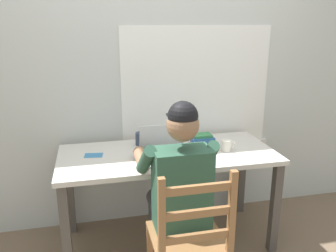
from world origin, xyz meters
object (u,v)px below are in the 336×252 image
at_px(desk, 168,164).
at_px(book_stack_main, 202,139).
at_px(landscape_photo_print, 94,155).
at_px(wooden_chair, 189,242).
at_px(seated_person, 178,184).
at_px(coffee_mug_white, 227,145).
at_px(coffee_mug_dark, 141,139).
at_px(laptop, 165,151).
at_px(computer_mouse, 206,157).

relative_size(desk, book_stack_main, 8.84).
height_order(book_stack_main, landscape_photo_print, book_stack_main).
height_order(wooden_chair, landscape_photo_print, wooden_chair).
relative_size(wooden_chair, book_stack_main, 5.30).
bearing_deg(landscape_photo_print, book_stack_main, 13.17).
distance_m(seated_person, landscape_photo_print, 0.70).
bearing_deg(book_stack_main, desk, -156.15).
bearing_deg(coffee_mug_white, landscape_photo_print, 172.72).
bearing_deg(seated_person, coffee_mug_white, 37.39).
relative_size(seated_person, coffee_mug_dark, 10.71).
height_order(wooden_chair, book_stack_main, wooden_chair).
height_order(laptop, landscape_photo_print, laptop).
height_order(wooden_chair, coffee_mug_white, wooden_chair).
bearing_deg(coffee_mug_white, desk, 171.79).
relative_size(desk, seated_person, 1.26).
relative_size(wooden_chair, coffee_mug_dark, 8.11).
height_order(coffee_mug_white, book_stack_main, coffee_mug_white).
bearing_deg(wooden_chair, laptop, 91.02).
bearing_deg(coffee_mug_white, book_stack_main, 122.78).
distance_m(computer_mouse, landscape_photo_print, 0.81).
bearing_deg(desk, computer_mouse, -37.87).
xyz_separation_m(seated_person, coffee_mug_dark, (-0.14, 0.63, 0.10)).
height_order(laptop, coffee_mug_white, laptop).
height_order(seated_person, book_stack_main, seated_person).
relative_size(seated_person, landscape_photo_print, 9.67).
distance_m(desk, book_stack_main, 0.36).
bearing_deg(book_stack_main, coffee_mug_dark, 171.17).
xyz_separation_m(laptop, coffee_mug_white, (0.48, 0.03, -0.01)).
bearing_deg(landscape_photo_print, seated_person, -35.63).
bearing_deg(book_stack_main, coffee_mug_white, -57.22).
relative_size(wooden_chair, landscape_photo_print, 7.33).
height_order(desk, coffee_mug_dark, coffee_mug_dark).
bearing_deg(computer_mouse, landscape_photo_print, 162.48).
bearing_deg(coffee_mug_dark, seated_person, -77.90).
xyz_separation_m(wooden_chair, coffee_mug_white, (0.47, 0.64, 0.32)).
height_order(desk, coffee_mug_white, coffee_mug_white).
bearing_deg(wooden_chair, coffee_mug_white, 53.75).
distance_m(wooden_chair, landscape_photo_print, 0.96).
xyz_separation_m(desk, coffee_mug_dark, (-0.17, 0.21, 0.15)).
distance_m(laptop, coffee_mug_white, 0.48).
bearing_deg(desk, wooden_chair, -92.73).
height_order(coffee_mug_white, coffee_mug_dark, coffee_mug_dark).
xyz_separation_m(coffee_mug_white, coffee_mug_dark, (-0.60, 0.27, 0.01)).
bearing_deg(coffee_mug_dark, wooden_chair, -81.56).
bearing_deg(seated_person, computer_mouse, 41.76).
distance_m(computer_mouse, book_stack_main, 0.33).
distance_m(wooden_chair, computer_mouse, 0.66).
xyz_separation_m(wooden_chair, coffee_mug_dark, (-0.14, 0.91, 0.33)).
bearing_deg(seated_person, landscape_photo_print, 136.24).
bearing_deg(laptop, coffee_mug_white, 3.82).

